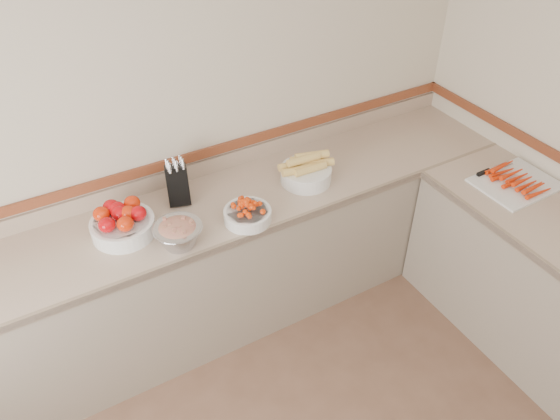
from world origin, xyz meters
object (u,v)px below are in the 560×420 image
cherry_tomato_bowl (248,213)px  cutting_board (516,181)px  rhubarb_bowl (178,233)px  corn_bowl (306,171)px  knife_block (178,184)px  tomato_bowl (122,222)px

cherry_tomato_bowl → cutting_board: (1.53, -0.49, -0.03)m
rhubarb_bowl → cutting_board: bearing=-14.3°
corn_bowl → cutting_board: (1.06, -0.65, -0.05)m
knife_block → cutting_board: bearing=-25.1°
corn_bowl → tomato_bowl: bearing=176.2°
cherry_tomato_bowl → cutting_board: 1.61m
knife_block → tomato_bowl: (-0.36, -0.12, -0.04)m
rhubarb_bowl → corn_bowl: bearing=10.3°
cherry_tomato_bowl → tomato_bowl: bearing=159.7°
knife_block → cherry_tomato_bowl: knife_block is taller
cutting_board → cherry_tomato_bowl: bearing=162.2°
tomato_bowl → corn_bowl: 1.09m
tomato_bowl → cherry_tomato_bowl: tomato_bowl is taller
cutting_board → rhubarb_bowl: bearing=165.7°
tomato_bowl → corn_bowl: (1.09, -0.07, -0.01)m
tomato_bowl → cherry_tomato_bowl: (0.62, -0.23, -0.03)m
rhubarb_bowl → cherry_tomato_bowl: bearing=0.1°
corn_bowl → cutting_board: 1.25m
corn_bowl → cutting_board: corn_bowl is taller
rhubarb_bowl → cutting_board: 1.99m
knife_block → cherry_tomato_bowl: bearing=-53.3°
cherry_tomato_bowl → rhubarb_bowl: size_ratio=1.02×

